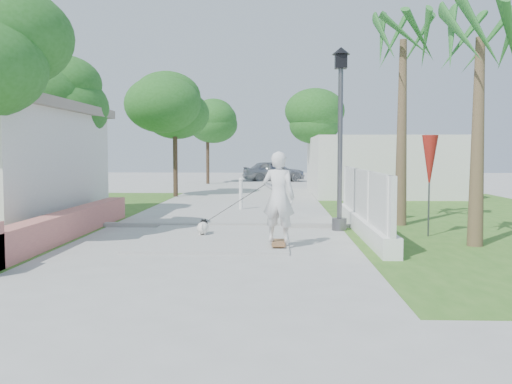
{
  "coord_description": "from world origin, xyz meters",
  "views": [
    {
      "loc": [
        1.35,
        -8.45,
        1.91
      ],
      "look_at": [
        0.93,
        3.19,
        1.1
      ],
      "focal_mm": 40.0,
      "sensor_mm": 36.0,
      "label": 1
    }
  ],
  "objects_px": {
    "bollard": "(241,193)",
    "skateboarder": "(241,204)",
    "patio_umbrella": "(430,162)",
    "dog": "(203,227)",
    "parked_car": "(274,171)",
    "street_lamp": "(340,131)"
  },
  "relations": [
    {
      "from": "bollard",
      "to": "skateboarder",
      "type": "distance_m",
      "value": 6.47
    },
    {
      "from": "patio_umbrella",
      "to": "dog",
      "type": "xyz_separation_m",
      "value": [
        -5.11,
        -0.19,
        -1.47
      ]
    },
    {
      "from": "bollard",
      "to": "parked_car",
      "type": "bearing_deg",
      "value": 86.96
    },
    {
      "from": "dog",
      "to": "parked_car",
      "type": "xyz_separation_m",
      "value": [
        1.51,
        24.5,
        0.47
      ]
    },
    {
      "from": "patio_umbrella",
      "to": "parked_car",
      "type": "relative_size",
      "value": 0.57
    },
    {
      "from": "patio_umbrella",
      "to": "bollard",
      "type": "bearing_deg",
      "value": 129.91
    },
    {
      "from": "dog",
      "to": "parked_car",
      "type": "height_order",
      "value": "parked_car"
    },
    {
      "from": "patio_umbrella",
      "to": "skateboarder",
      "type": "distance_m",
      "value": 4.39
    },
    {
      "from": "skateboarder",
      "to": "dog",
      "type": "xyz_separation_m",
      "value": [
        -0.91,
        0.76,
        -0.61
      ]
    },
    {
      "from": "skateboarder",
      "to": "parked_car",
      "type": "bearing_deg",
      "value": -73.85
    },
    {
      "from": "skateboarder",
      "to": "parked_car",
      "type": "xyz_separation_m",
      "value": [
        0.59,
        25.26,
        -0.14
      ]
    },
    {
      "from": "skateboarder",
      "to": "patio_umbrella",
      "type": "bearing_deg",
      "value": -149.66
    },
    {
      "from": "street_lamp",
      "to": "bollard",
      "type": "bearing_deg",
      "value": 120.96
    },
    {
      "from": "patio_umbrella",
      "to": "parked_car",
      "type": "height_order",
      "value": "patio_umbrella"
    },
    {
      "from": "parked_car",
      "to": "dog",
      "type": "bearing_deg",
      "value": 163.14
    },
    {
      "from": "patio_umbrella",
      "to": "dog",
      "type": "bearing_deg",
      "value": -177.82
    },
    {
      "from": "patio_umbrella",
      "to": "skateboarder",
      "type": "relative_size",
      "value": 1.1
    },
    {
      "from": "street_lamp",
      "to": "dog",
      "type": "bearing_deg",
      "value": -159.57
    },
    {
      "from": "skateboarder",
      "to": "parked_car",
      "type": "height_order",
      "value": "skateboarder"
    },
    {
      "from": "street_lamp",
      "to": "parked_car",
      "type": "bearing_deg",
      "value": 94.17
    },
    {
      "from": "bollard",
      "to": "skateboarder",
      "type": "bearing_deg",
      "value": -86.41
    },
    {
      "from": "street_lamp",
      "to": "dog",
      "type": "xyz_separation_m",
      "value": [
        -3.21,
        -1.19,
        -2.21
      ]
    }
  ]
}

